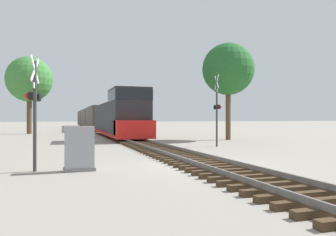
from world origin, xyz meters
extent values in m
plane|color=gray|center=(0.00, 0.00, 0.00)|extent=(400.00, 400.00, 0.00)
cube|color=#42301E|center=(0.00, -6.30, 0.08)|extent=(2.60, 0.22, 0.16)
cube|color=#42301E|center=(0.00, -5.70, 0.08)|extent=(2.60, 0.22, 0.16)
cube|color=#42301E|center=(0.00, -5.10, 0.08)|extent=(2.60, 0.22, 0.16)
cube|color=#42301E|center=(0.00, -4.50, 0.08)|extent=(2.60, 0.22, 0.16)
cube|color=#42301E|center=(0.00, -3.90, 0.08)|extent=(2.60, 0.22, 0.16)
cube|color=#42301E|center=(0.00, -3.30, 0.08)|extent=(2.60, 0.22, 0.16)
cube|color=#42301E|center=(0.00, -2.70, 0.08)|extent=(2.60, 0.22, 0.16)
cube|color=#42301E|center=(0.00, -2.10, 0.08)|extent=(2.60, 0.22, 0.16)
cube|color=#42301E|center=(0.00, -1.50, 0.08)|extent=(2.60, 0.22, 0.16)
cube|color=#42301E|center=(0.00, -0.90, 0.08)|extent=(2.60, 0.22, 0.16)
cube|color=#42301E|center=(0.00, -0.30, 0.08)|extent=(2.60, 0.22, 0.16)
cube|color=#42301E|center=(0.00, 0.30, 0.08)|extent=(2.60, 0.22, 0.16)
cube|color=#42301E|center=(0.00, 0.90, 0.08)|extent=(2.60, 0.22, 0.16)
cube|color=#42301E|center=(0.00, 1.50, 0.08)|extent=(2.60, 0.22, 0.16)
cube|color=#42301E|center=(0.00, 2.10, 0.08)|extent=(2.60, 0.22, 0.16)
cube|color=#42301E|center=(0.00, 2.70, 0.08)|extent=(2.60, 0.22, 0.16)
cube|color=#42301E|center=(0.00, 3.30, 0.08)|extent=(2.60, 0.22, 0.16)
cube|color=#42301E|center=(0.00, 3.90, 0.08)|extent=(2.60, 0.22, 0.16)
cube|color=#42301E|center=(0.00, 4.50, 0.08)|extent=(2.60, 0.22, 0.16)
cube|color=#42301E|center=(0.00, 5.10, 0.08)|extent=(2.60, 0.22, 0.16)
cube|color=#42301E|center=(0.00, 5.70, 0.08)|extent=(2.60, 0.22, 0.16)
cube|color=#42301E|center=(0.00, 6.30, 0.08)|extent=(2.60, 0.22, 0.16)
cube|color=#42301E|center=(0.00, 6.90, 0.08)|extent=(2.60, 0.22, 0.16)
cube|color=#42301E|center=(0.00, 7.50, 0.08)|extent=(2.60, 0.22, 0.16)
cube|color=#42301E|center=(0.00, 8.10, 0.08)|extent=(2.60, 0.22, 0.16)
cube|color=#42301E|center=(0.00, 8.70, 0.08)|extent=(2.60, 0.22, 0.16)
cube|color=#42301E|center=(0.00, 9.30, 0.08)|extent=(2.60, 0.22, 0.16)
cube|color=#42301E|center=(0.00, 9.90, 0.08)|extent=(2.60, 0.22, 0.16)
cube|color=#42301E|center=(0.00, 10.50, 0.08)|extent=(2.60, 0.22, 0.16)
cube|color=#42301E|center=(0.00, 11.10, 0.08)|extent=(2.60, 0.22, 0.16)
cube|color=#42301E|center=(0.00, 11.70, 0.08)|extent=(2.60, 0.22, 0.16)
cube|color=#42301E|center=(0.00, 12.30, 0.08)|extent=(2.60, 0.22, 0.16)
cube|color=#42301E|center=(0.00, 12.90, 0.08)|extent=(2.60, 0.22, 0.16)
cube|color=#42301E|center=(0.00, 13.50, 0.08)|extent=(2.60, 0.22, 0.16)
cube|color=#42301E|center=(0.00, 14.10, 0.08)|extent=(2.60, 0.22, 0.16)
cube|color=#42301E|center=(0.00, 14.70, 0.08)|extent=(2.60, 0.22, 0.16)
cube|color=#42301E|center=(0.00, 15.30, 0.08)|extent=(2.60, 0.22, 0.16)
cube|color=#42301E|center=(0.00, 15.90, 0.08)|extent=(2.60, 0.22, 0.16)
cube|color=#42301E|center=(0.00, 16.50, 0.08)|extent=(2.60, 0.22, 0.16)
cube|color=#42301E|center=(0.00, 17.10, 0.08)|extent=(2.60, 0.22, 0.16)
cube|color=#42301E|center=(0.00, 17.70, 0.08)|extent=(2.60, 0.22, 0.16)
cube|color=#42301E|center=(0.00, 18.30, 0.08)|extent=(2.60, 0.22, 0.16)
cube|color=#42301E|center=(0.00, 18.90, 0.08)|extent=(2.60, 0.22, 0.16)
cube|color=#42301E|center=(0.00, 19.50, 0.08)|extent=(2.60, 0.22, 0.16)
cube|color=slate|center=(-0.72, 0.00, 0.23)|extent=(0.07, 160.00, 0.15)
cube|color=slate|center=(0.72, 0.00, 0.23)|extent=(0.07, 160.00, 0.15)
cube|color=#232326|center=(0.00, 24.32, 1.87)|extent=(2.48, 13.49, 3.12)
cube|color=#232326|center=(0.00, 14.88, 2.31)|extent=(2.91, 4.24, 4.00)
cube|color=black|center=(0.00, 14.88, 3.72)|extent=(2.94, 4.28, 0.88)
cube|color=red|center=(0.00, 12.76, 1.01)|extent=(2.91, 1.93, 1.40)
cube|color=red|center=(0.00, 21.43, 0.43)|extent=(2.97, 18.89, 0.24)
cube|color=black|center=(0.00, 15.17, 0.50)|extent=(1.58, 2.20, 1.00)
cube|color=black|center=(0.00, 27.70, 0.50)|extent=(1.58, 2.20, 1.00)
cube|color=brown|center=(0.00, 39.81, 2.00)|extent=(2.77, 13.84, 3.37)
cube|color=black|center=(0.00, 35.31, 0.45)|extent=(1.58, 2.20, 0.90)
cube|color=black|center=(0.00, 44.30, 0.45)|extent=(1.58, 2.20, 0.90)
cube|color=brown|center=(0.00, 55.47, 2.00)|extent=(2.77, 13.84, 3.37)
cube|color=black|center=(0.00, 50.97, 0.45)|extent=(1.58, 2.20, 0.90)
cube|color=black|center=(0.00, 59.96, 0.45)|extent=(1.58, 2.20, 0.90)
cube|color=brown|center=(0.00, 71.12, 2.00)|extent=(2.77, 13.84, 3.37)
cube|color=black|center=(0.00, 66.63, 0.45)|extent=(1.58, 2.20, 0.90)
cube|color=black|center=(0.00, 75.62, 0.45)|extent=(1.58, 2.20, 0.90)
cylinder|color=#333333|center=(-6.17, 0.39, 1.92)|extent=(0.12, 0.12, 3.84)
cube|color=white|center=(-6.17, 0.39, 3.54)|extent=(0.22, 0.91, 0.93)
cube|color=white|center=(-6.17, 0.39, 3.54)|extent=(0.22, 0.91, 0.93)
cube|color=black|center=(-6.17, 0.39, 2.60)|extent=(0.24, 0.85, 0.06)
cylinder|color=black|center=(-6.10, 0.73, 2.60)|extent=(0.24, 0.33, 0.30)
sphere|color=red|center=(-6.20, 0.75, 2.60)|extent=(0.26, 0.26, 0.26)
cylinder|color=black|center=(-6.25, 0.05, 2.60)|extent=(0.24, 0.33, 0.30)
sphere|color=red|center=(-6.34, 0.07, 2.60)|extent=(0.26, 0.26, 0.26)
cube|color=white|center=(-6.17, 0.39, 2.99)|extent=(0.10, 0.32, 0.20)
cylinder|color=#333333|center=(4.36, 7.52, 2.26)|extent=(0.12, 0.12, 4.53)
cube|color=white|center=(4.36, 7.52, 4.23)|extent=(0.21, 0.91, 0.93)
cube|color=white|center=(4.36, 7.52, 4.23)|extent=(0.21, 0.91, 0.93)
cube|color=black|center=(4.36, 7.52, 2.60)|extent=(0.23, 0.86, 0.06)
cylinder|color=black|center=(4.29, 7.18, 2.60)|extent=(0.24, 0.33, 0.30)
sphere|color=red|center=(4.39, 7.16, 2.60)|extent=(0.26, 0.26, 0.26)
cylinder|color=black|center=(4.43, 7.87, 2.60)|extent=(0.24, 0.33, 0.30)
sphere|color=red|center=(4.52, 7.85, 2.60)|extent=(0.26, 0.26, 0.26)
cube|color=white|center=(4.36, 7.52, 3.68)|extent=(0.09, 0.32, 0.20)
cube|color=slate|center=(-4.69, 0.02, 0.06)|extent=(1.10, 0.53, 0.12)
cube|color=#939399|center=(-4.69, 0.02, 0.84)|extent=(1.00, 0.49, 1.44)
cylinder|color=brown|center=(8.49, 13.62, 2.40)|extent=(0.44, 0.44, 4.80)
sphere|color=#236028|center=(8.49, 13.62, 6.16)|extent=(4.52, 4.52, 4.52)
cylinder|color=brown|center=(-9.05, 30.90, 2.49)|extent=(0.59, 0.59, 4.97)
sphere|color=#3D7F38|center=(-9.05, 30.90, 6.61)|extent=(5.46, 5.46, 5.46)
camera|label=1|loc=(-5.27, -11.83, 1.83)|focal=35.00mm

